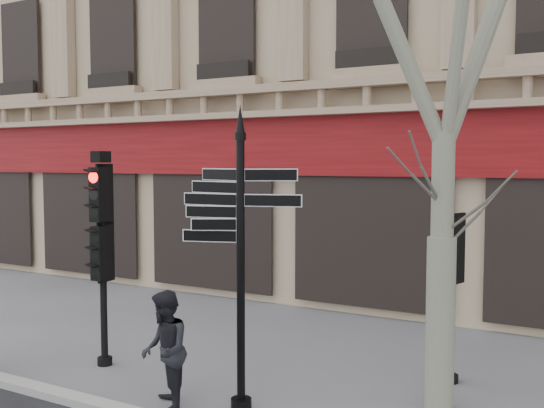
{
  "coord_description": "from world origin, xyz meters",
  "views": [
    {
      "loc": [
        4.26,
        -7.06,
        3.24
      ],
      "look_at": [
        0.04,
        0.6,
        2.64
      ],
      "focal_mm": 40.0,
      "sensor_mm": 36.0,
      "label": 1
    }
  ],
  "objects": [
    {
      "name": "pedestrian_b",
      "position": [
        -0.71,
        -0.95,
        0.79
      ],
      "size": [
        0.95,
        0.97,
        1.57
      ],
      "primitive_type": "imported",
      "rotation": [
        0.0,
        0.0,
        -0.87
      ],
      "color": "black",
      "rests_on": "ground"
    },
    {
      "name": "ground",
      "position": [
        0.0,
        0.0,
        0.0
      ],
      "size": [
        80.0,
        80.0,
        0.0
      ],
      "primitive_type": "plane",
      "color": "#5D5D62",
      "rests_on": "ground"
    },
    {
      "name": "fingerpost",
      "position": [
        0.18,
        -0.49,
        2.67
      ],
      "size": [
        1.88,
        1.88,
        3.97
      ],
      "rotation": [
        0.0,
        0.0,
        0.14
      ],
      "color": "black",
      "rests_on": "ground"
    },
    {
      "name": "traffic_signal_main",
      "position": [
        -2.66,
        -0.04,
        2.16
      ],
      "size": [
        0.4,
        0.3,
        3.41
      ],
      "rotation": [
        0.0,
        0.0,
        0.08
      ],
      "color": "black",
      "rests_on": "ground"
    },
    {
      "name": "traffic_signal_secondary",
      "position": [
        2.36,
        1.86,
        1.7
      ],
      "size": [
        0.48,
        0.4,
        2.44
      ],
      "rotation": [
        0.0,
        0.0,
        -0.31
      ],
      "color": "black",
      "rests_on": "ground"
    }
  ]
}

